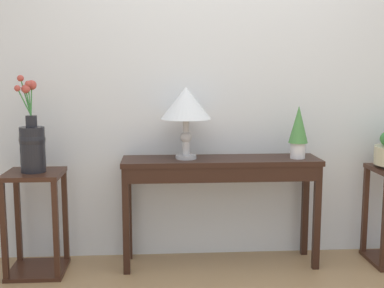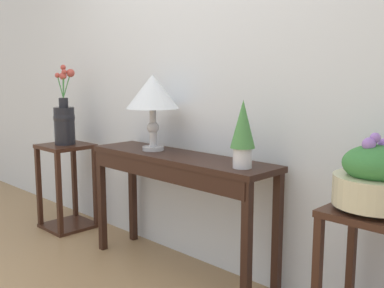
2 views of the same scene
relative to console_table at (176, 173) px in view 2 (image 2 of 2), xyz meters
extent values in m
cube|color=silver|center=(0.00, 0.28, 0.75)|extent=(9.00, 0.10, 2.80)
cube|color=black|center=(0.00, 0.02, 0.10)|extent=(1.36, 0.34, 0.03)
cube|color=black|center=(0.00, -0.13, 0.03)|extent=(1.30, 0.03, 0.10)
cube|color=black|center=(-0.65, -0.12, -0.29)|extent=(0.04, 0.04, 0.73)
cube|color=black|center=(0.65, -0.12, -0.29)|extent=(0.04, 0.04, 0.73)
cube|color=black|center=(-0.65, 0.16, -0.29)|extent=(0.04, 0.04, 0.73)
cube|color=black|center=(0.65, 0.16, -0.29)|extent=(0.04, 0.04, 0.73)
cylinder|color=#B7B7BC|center=(-0.24, 0.02, 0.13)|extent=(0.14, 0.14, 0.02)
cylinder|color=#B7B7BC|center=(-0.24, 0.02, 0.20)|extent=(0.05, 0.05, 0.13)
sphere|color=#B7B7BC|center=(-0.24, 0.02, 0.26)|extent=(0.08, 0.08, 0.08)
cylinder|color=#B7B7BC|center=(-0.24, 0.02, 0.33)|extent=(0.04, 0.04, 0.13)
cone|color=silver|center=(-0.24, 0.02, 0.50)|extent=(0.34, 0.34, 0.22)
cylinder|color=silver|center=(0.53, -0.01, 0.17)|extent=(0.10, 0.10, 0.11)
cone|color=#478442|center=(0.53, -0.01, 0.35)|extent=(0.13, 0.13, 0.26)
cube|color=#381E14|center=(-1.26, -0.04, 0.03)|extent=(0.37, 0.37, 0.03)
cube|color=#381E14|center=(-1.26, -0.04, -0.64)|extent=(0.37, 0.37, 0.03)
cube|color=#381E14|center=(-1.42, -0.21, -0.30)|extent=(0.04, 0.03, 0.64)
cube|color=#381E14|center=(-1.09, -0.21, -0.30)|extent=(0.04, 0.03, 0.64)
cube|color=#381E14|center=(-1.42, 0.12, -0.30)|extent=(0.04, 0.04, 0.64)
cube|color=#381E14|center=(-1.09, 0.12, -0.30)|extent=(0.04, 0.04, 0.64)
cylinder|color=black|center=(-1.26, -0.04, 0.20)|extent=(0.16, 0.16, 0.30)
sphere|color=black|center=(-1.26, -0.04, 0.27)|extent=(0.17, 0.17, 0.17)
cylinder|color=black|center=(-1.26, -0.04, 0.39)|extent=(0.07, 0.07, 0.08)
cylinder|color=#387A38|center=(-1.26, 0.00, 0.52)|extent=(0.02, 0.09, 0.20)
sphere|color=#B7473D|center=(-1.27, 0.04, 0.62)|extent=(0.07, 0.07, 0.07)
cylinder|color=#387A38|center=(-1.30, -0.04, 0.51)|extent=(0.09, 0.01, 0.18)
sphere|color=#B7473D|center=(-1.34, -0.04, 0.60)|extent=(0.04, 0.04, 0.04)
cylinder|color=#387A38|center=(-1.27, -0.03, 0.53)|extent=(0.03, 0.04, 0.21)
sphere|color=#B7473D|center=(-1.27, -0.02, 0.63)|extent=(0.04, 0.04, 0.04)
cylinder|color=#387A38|center=(-1.27, -0.03, 0.51)|extent=(0.04, 0.03, 0.17)
sphere|color=#B7473D|center=(-1.29, -0.02, 0.60)|extent=(0.06, 0.06, 0.06)
cylinder|color=#387A38|center=(-1.29, -0.02, 0.54)|extent=(0.08, 0.06, 0.24)
sphere|color=#B7473D|center=(-1.33, 0.01, 0.67)|extent=(0.04, 0.04, 0.04)
cube|color=#381E14|center=(1.26, -0.03, 0.03)|extent=(0.37, 0.37, 0.03)
cube|color=#381E14|center=(1.09, -0.20, -0.30)|extent=(0.04, 0.03, 0.63)
cube|color=#381E14|center=(1.09, 0.13, -0.30)|extent=(0.04, 0.04, 0.63)
cylinder|color=beige|center=(1.26, -0.03, 0.05)|extent=(0.16, 0.16, 0.02)
cylinder|color=beige|center=(1.26, -0.03, 0.13)|extent=(0.36, 0.36, 0.13)
ellipsoid|color=#387A38|center=(1.26, -0.03, 0.24)|extent=(0.29, 0.29, 0.16)
cylinder|color=#387A38|center=(1.25, -0.06, 0.26)|extent=(0.04, 0.05, 0.14)
sphere|color=#996BC1|center=(1.23, -0.08, 0.33)|extent=(0.06, 0.06, 0.06)
cylinder|color=#387A38|center=(1.26, -0.02, 0.25)|extent=(0.02, 0.04, 0.13)
cylinder|color=#387A38|center=(1.25, -0.04, 0.27)|extent=(0.02, 0.03, 0.16)
sphere|color=#996BC1|center=(1.25, -0.05, 0.35)|extent=(0.04, 0.04, 0.04)
camera|label=1|loc=(-0.43, -3.36, 0.72)|focal=46.76mm
camera|label=2|loc=(1.98, -1.87, 0.61)|focal=41.88mm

